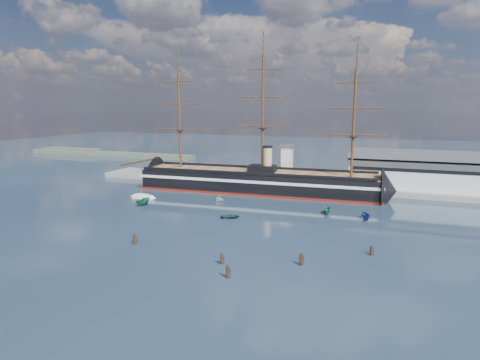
% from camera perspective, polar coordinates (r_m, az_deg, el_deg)
% --- Properties ---
extents(ground, '(600.00, 600.00, 0.00)m').
position_cam_1_polar(ground, '(131.12, 2.01, -3.58)').
color(ground, '#182734').
rests_on(ground, ground).
extents(quay, '(180.00, 18.00, 2.00)m').
position_cam_1_polar(quay, '(162.91, 9.26, -0.94)').
color(quay, slate).
rests_on(quay, ground).
extents(warehouse, '(63.00, 21.00, 11.60)m').
position_cam_1_polar(warehouse, '(164.06, 26.32, 1.02)').
color(warehouse, '#B7BABC').
rests_on(warehouse, ground).
extents(quay_tower, '(5.00, 5.00, 15.00)m').
position_cam_1_polar(quay_tower, '(159.79, 6.69, 2.45)').
color(quay_tower, silver).
rests_on(quay_tower, ground).
extents(shoreline, '(120.00, 10.00, 4.00)m').
position_cam_1_polar(shoreline, '(281.64, -19.59, 3.65)').
color(shoreline, '#3F4C38').
rests_on(shoreline, ground).
extents(warship, '(113.20, 19.93, 53.94)m').
position_cam_1_polar(warship, '(150.98, 1.80, -0.14)').
color(warship, black).
rests_on(warship, ground).
extents(sailboat, '(7.59, 2.35, 12.08)m').
position_cam_1_polar(sailboat, '(143.91, -13.62, -2.29)').
color(sailboat, white).
rests_on(sailboat, ground).
extents(motorboat_a, '(7.60, 3.37, 2.95)m').
position_cam_1_polar(motorboat_a, '(133.69, -13.69, -3.60)').
color(motorboat_a, '#1B543C').
rests_on(motorboat_a, ground).
extents(motorboat_b, '(2.53, 3.71, 1.61)m').
position_cam_1_polar(motorboat_b, '(115.94, -1.43, -5.46)').
color(motorboat_b, '#1D4233').
rests_on(motorboat_b, ground).
extents(motorboat_c, '(5.97, 2.43, 2.35)m').
position_cam_1_polar(motorboat_c, '(122.73, 12.24, -4.80)').
color(motorboat_c, '#176239').
rests_on(motorboat_c, ground).
extents(motorboat_d, '(5.46, 6.54, 2.22)m').
position_cam_1_polar(motorboat_d, '(136.28, -2.96, -3.05)').
color(motorboat_d, beige).
rests_on(motorboat_d, ground).
extents(motorboat_f, '(6.18, 3.83, 2.32)m').
position_cam_1_polar(motorboat_f, '(119.58, 17.48, -5.45)').
color(motorboat_f, navy).
rests_on(motorboat_f, ground).
extents(piling_near_left, '(0.64, 0.64, 3.16)m').
position_cam_1_polar(piling_near_left, '(98.07, -14.76, -8.81)').
color(piling_near_left, black).
rests_on(piling_near_left, ground).
extents(piling_near_mid, '(0.64, 0.64, 2.97)m').
position_cam_1_polar(piling_near_mid, '(83.76, -2.63, -11.84)').
color(piling_near_mid, black).
rests_on(piling_near_mid, ground).
extents(piling_near_right, '(0.64, 0.64, 3.22)m').
position_cam_1_polar(piling_near_right, '(83.98, 8.68, -11.89)').
color(piling_near_right, black).
rests_on(piling_near_right, ground).
extents(piling_far_right, '(0.64, 0.64, 2.82)m').
position_cam_1_polar(piling_far_right, '(92.64, 18.13, -10.14)').
color(piling_far_right, black).
rests_on(piling_far_right, ground).
extents(piling_extra, '(0.64, 0.64, 3.20)m').
position_cam_1_polar(piling_extra, '(77.48, -1.78, -13.75)').
color(piling_extra, black).
rests_on(piling_extra, ground).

